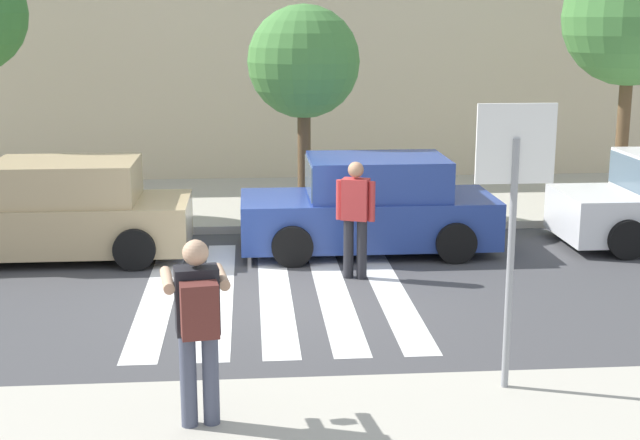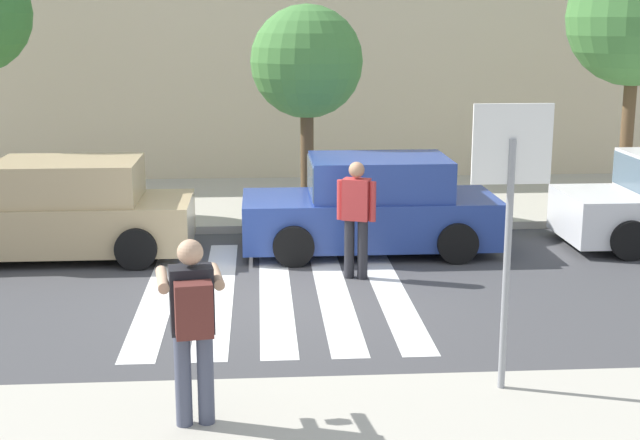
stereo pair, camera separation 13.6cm
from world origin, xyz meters
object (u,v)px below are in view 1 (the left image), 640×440
photographer_with_backpack (198,317)px  street_tree_east (631,18)px  pedestrian_crossing (355,213)px  parked_car_blue (370,207)px  stop_sign (514,184)px  street_tree_center (304,63)px  parked_car_tan (61,212)px

photographer_with_backpack → street_tree_east: 11.83m
pedestrian_crossing → parked_car_blue: 1.63m
stop_sign → pedestrian_crossing: 4.61m
pedestrian_crossing → street_tree_center: size_ratio=0.45×
parked_car_blue → street_tree_east: 6.33m
stop_sign → parked_car_tan: stop_sign is taller
photographer_with_backpack → street_tree_east: street_tree_east is taller
parked_car_blue → street_tree_center: street_tree_center is taller
street_tree_east → parked_car_tan: bearing=-167.5°
photographer_with_backpack → parked_car_blue: 6.98m
street_tree_center → parked_car_tan: bearing=-153.5°
parked_car_tan → street_tree_center: size_ratio=1.07×
parked_car_tan → street_tree_east: bearing=12.5°
parked_car_tan → stop_sign: bearing=-47.0°
pedestrian_crossing → street_tree_center: bearing=98.3°
parked_car_blue → street_tree_east: street_tree_east is taller
stop_sign → pedestrian_crossing: bearing=102.8°
pedestrian_crossing → street_tree_east: size_ratio=0.36×
photographer_with_backpack → street_tree_east: (7.53, 8.76, 2.55)m
photographer_with_backpack → pedestrian_crossing: bearing=68.2°
parked_car_tan → street_tree_east: size_ratio=0.84×
photographer_with_backpack → street_tree_center: street_tree_center is taller
parked_car_blue → street_tree_east: (5.11, 2.23, 2.99)m
pedestrian_crossing → parked_car_tan: (-4.49, 1.55, -0.25)m
parked_car_blue → pedestrian_crossing: bearing=-105.5°
stop_sign → photographer_with_backpack: (-2.98, -0.65, -1.03)m
parked_car_tan → parked_car_blue: same height
parked_car_tan → photographer_with_backpack: bearing=-69.1°
parked_car_blue → street_tree_center: bearing=115.5°
parked_car_tan → street_tree_center: (3.98, 1.98, 2.21)m
stop_sign → street_tree_east: (4.55, 8.12, 1.52)m
street_tree_east → stop_sign: bearing=-119.3°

